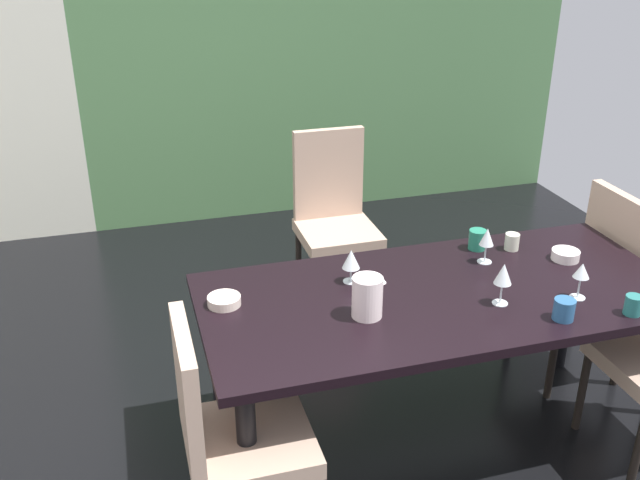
{
  "coord_description": "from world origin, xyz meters",
  "views": [
    {
      "loc": [
        -0.52,
        -2.48,
        2.16
      ],
      "look_at": [
        0.26,
        0.22,
        0.85
      ],
      "focal_mm": 40.0,
      "sensor_mm": 36.0,
      "label": 1
    }
  ],
  "objects_px": {
    "wine_glass_right": "(582,272)",
    "cup_front": "(564,309)",
    "chair_left_near": "(227,428)",
    "chair_head_far": "(334,212)",
    "wine_glass_south": "(503,275)",
    "chair_right_far": "(588,277)",
    "pitcher_center": "(368,297)",
    "serving_bowl_west": "(224,301)",
    "cup_corner": "(477,240)",
    "serving_bowl_near_window": "(565,255)",
    "cup_north": "(633,305)",
    "dining_table": "(440,309)",
    "wine_glass_left": "(487,239)",
    "wine_glass_east": "(351,260)",
    "cup_rear": "(512,242)"
  },
  "relations": [
    {
      "from": "wine_glass_right",
      "to": "wine_glass_east",
      "type": "xyz_separation_m",
      "value": [
        -0.83,
        0.38,
        -0.01
      ]
    },
    {
      "from": "wine_glass_south",
      "to": "chair_right_far",
      "type": "bearing_deg",
      "value": 31.0
    },
    {
      "from": "serving_bowl_near_window",
      "to": "cup_north",
      "type": "bearing_deg",
      "value": -93.07
    },
    {
      "from": "wine_glass_east",
      "to": "serving_bowl_near_window",
      "type": "height_order",
      "value": "wine_glass_east"
    },
    {
      "from": "chair_right_far",
      "to": "pitcher_center",
      "type": "relative_size",
      "value": 5.72
    },
    {
      "from": "chair_head_far",
      "to": "wine_glass_south",
      "type": "height_order",
      "value": "chair_head_far"
    },
    {
      "from": "cup_corner",
      "to": "pitcher_center",
      "type": "height_order",
      "value": "pitcher_center"
    },
    {
      "from": "cup_rear",
      "to": "cup_corner",
      "type": "bearing_deg",
      "value": 161.71
    },
    {
      "from": "dining_table",
      "to": "chair_head_far",
      "type": "height_order",
      "value": "chair_head_far"
    },
    {
      "from": "wine_glass_left",
      "to": "cup_north",
      "type": "xyz_separation_m",
      "value": [
        0.33,
        -0.55,
        -0.08
      ]
    },
    {
      "from": "wine_glass_east",
      "to": "pitcher_center",
      "type": "bearing_deg",
      "value": -95.44
    },
    {
      "from": "chair_right_far",
      "to": "chair_left_near",
      "type": "distance_m",
      "value": 1.98
    },
    {
      "from": "chair_right_far",
      "to": "cup_rear",
      "type": "height_order",
      "value": "chair_right_far"
    },
    {
      "from": "chair_head_far",
      "to": "wine_glass_south",
      "type": "relative_size",
      "value": 5.83
    },
    {
      "from": "dining_table",
      "to": "wine_glass_left",
      "type": "distance_m",
      "value": 0.4
    },
    {
      "from": "dining_table",
      "to": "serving_bowl_near_window",
      "type": "xyz_separation_m",
      "value": [
        0.65,
        0.12,
        0.1
      ]
    },
    {
      "from": "chair_head_far",
      "to": "serving_bowl_west",
      "type": "relative_size",
      "value": 7.74
    },
    {
      "from": "chair_head_far",
      "to": "dining_table",
      "type": "bearing_deg",
      "value": 91.2
    },
    {
      "from": "serving_bowl_near_window",
      "to": "cup_rear",
      "type": "height_order",
      "value": "cup_rear"
    },
    {
      "from": "wine_glass_right",
      "to": "wine_glass_east",
      "type": "height_order",
      "value": "wine_glass_right"
    },
    {
      "from": "chair_left_near",
      "to": "pitcher_center",
      "type": "distance_m",
      "value": 0.7
    },
    {
      "from": "wine_glass_left",
      "to": "pitcher_center",
      "type": "height_order",
      "value": "pitcher_center"
    },
    {
      "from": "chair_left_near",
      "to": "cup_north",
      "type": "distance_m",
      "value": 1.59
    },
    {
      "from": "wine_glass_right",
      "to": "cup_rear",
      "type": "xyz_separation_m",
      "value": [
        -0.03,
        0.47,
        -0.08
      ]
    },
    {
      "from": "wine_glass_right",
      "to": "cup_front",
      "type": "bearing_deg",
      "value": -140.17
    },
    {
      "from": "serving_bowl_west",
      "to": "pitcher_center",
      "type": "bearing_deg",
      "value": -24.66
    },
    {
      "from": "dining_table",
      "to": "wine_glass_south",
      "type": "relative_size",
      "value": 11.22
    },
    {
      "from": "wine_glass_south",
      "to": "wine_glass_right",
      "type": "bearing_deg",
      "value": -8.11
    },
    {
      "from": "wine_glass_south",
      "to": "cup_corner",
      "type": "bearing_deg",
      "value": 73.02
    },
    {
      "from": "cup_front",
      "to": "dining_table",
      "type": "bearing_deg",
      "value": 137.46
    },
    {
      "from": "chair_right_far",
      "to": "cup_corner",
      "type": "relative_size",
      "value": 10.3
    },
    {
      "from": "chair_left_near",
      "to": "wine_glass_right",
      "type": "bearing_deg",
      "value": 94.47
    },
    {
      "from": "serving_bowl_near_window",
      "to": "pitcher_center",
      "type": "bearing_deg",
      "value": -168.19
    },
    {
      "from": "dining_table",
      "to": "wine_glass_east",
      "type": "height_order",
      "value": "wine_glass_east"
    },
    {
      "from": "chair_head_far",
      "to": "wine_glass_east",
      "type": "height_order",
      "value": "chair_head_far"
    },
    {
      "from": "wine_glass_left",
      "to": "pitcher_center",
      "type": "xyz_separation_m",
      "value": [
        -0.65,
        -0.28,
        -0.03
      ]
    },
    {
      "from": "wine_glass_south",
      "to": "chair_head_far",
      "type": "bearing_deg",
      "value": 97.72
    },
    {
      "from": "chair_left_near",
      "to": "wine_glass_south",
      "type": "height_order",
      "value": "chair_left_near"
    },
    {
      "from": "wine_glass_south",
      "to": "wine_glass_left",
      "type": "bearing_deg",
      "value": 71.29
    },
    {
      "from": "dining_table",
      "to": "cup_front",
      "type": "height_order",
      "value": "cup_front"
    },
    {
      "from": "wine_glass_right",
      "to": "cup_front",
      "type": "relative_size",
      "value": 1.85
    },
    {
      "from": "cup_rear",
      "to": "cup_north",
      "type": "bearing_deg",
      "value": -76.75
    },
    {
      "from": "cup_north",
      "to": "serving_bowl_near_window",
      "type": "bearing_deg",
      "value": 86.93
    },
    {
      "from": "wine_glass_right",
      "to": "chair_head_far",
      "type": "bearing_deg",
      "value": 108.44
    },
    {
      "from": "chair_left_near",
      "to": "chair_head_far",
      "type": "bearing_deg",
      "value": 151.69
    },
    {
      "from": "dining_table",
      "to": "serving_bowl_west",
      "type": "bearing_deg",
      "value": 170.67
    },
    {
      "from": "serving_bowl_west",
      "to": "cup_corner",
      "type": "distance_m",
      "value": 1.2
    },
    {
      "from": "chair_head_far",
      "to": "chair_left_near",
      "type": "relative_size",
      "value": 1.09
    },
    {
      "from": "cup_rear",
      "to": "cup_front",
      "type": "bearing_deg",
      "value": -101.76
    },
    {
      "from": "pitcher_center",
      "to": "dining_table",
      "type": "bearing_deg",
      "value": 14.55
    }
  ]
}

